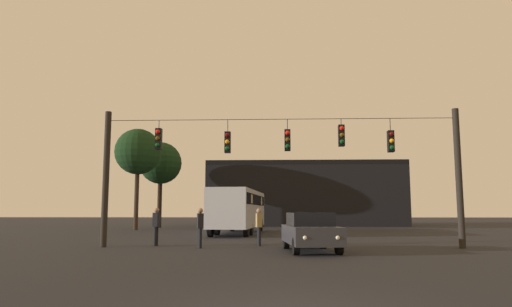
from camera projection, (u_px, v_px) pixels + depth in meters
name	position (u px, v px, depth m)	size (l,w,h in m)	color
ground_plane	(278.00, 234.00, 31.68)	(168.00, 168.00, 0.00)	black
overhead_signal_span	(280.00, 164.00, 20.37)	(15.85, 0.44, 6.08)	black
city_bus	(239.00, 207.00, 32.42)	(3.31, 11.15, 3.00)	#B7BCC6
car_near_right	(310.00, 231.00, 18.19)	(2.22, 4.47, 1.52)	#2D2D33
pedestrian_crossing_left	(156.00, 224.00, 21.25)	(0.30, 0.39, 1.74)	black
pedestrian_crossing_center	(259.00, 224.00, 21.12)	(0.32, 0.41, 1.71)	black
pedestrian_crossing_right	(200.00, 225.00, 19.84)	(0.34, 0.42, 1.72)	black
corner_building	(304.00, 195.00, 51.89)	(20.94, 9.90, 6.83)	black
tree_left_silhouette	(161.00, 163.00, 44.79)	(4.07, 4.07, 8.26)	black
tree_behind_building	(138.00, 152.00, 39.37)	(3.92, 3.92, 8.59)	#2D2116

